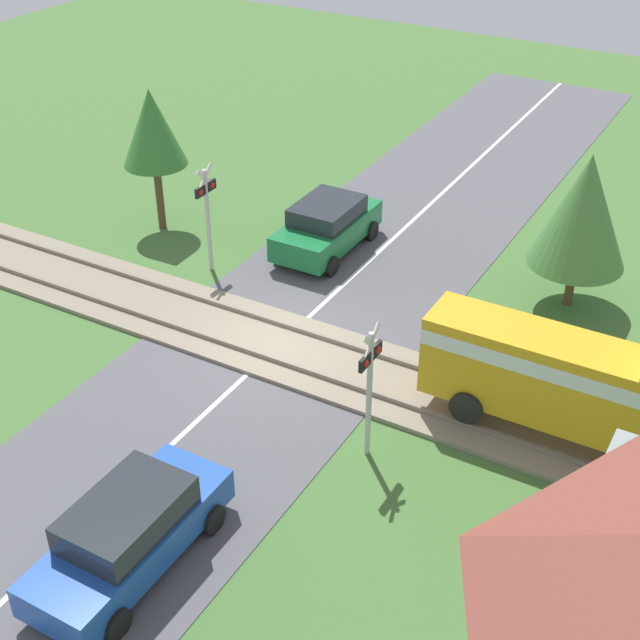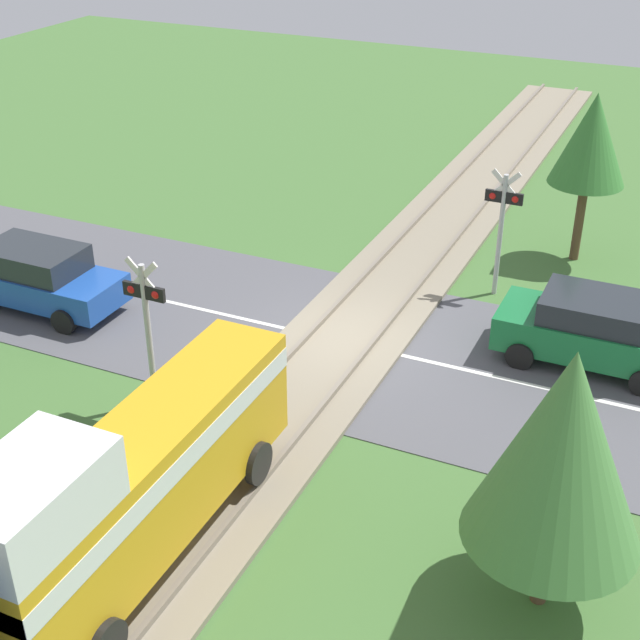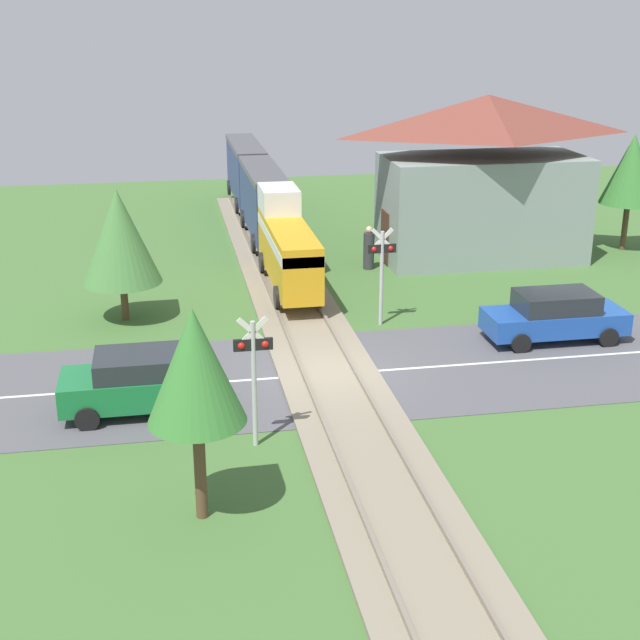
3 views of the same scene
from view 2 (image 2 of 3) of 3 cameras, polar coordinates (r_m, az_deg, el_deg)
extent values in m
plane|color=#426B33|center=(19.98, 1.48, -1.45)|extent=(60.00, 60.00, 0.00)
cube|color=#515156|center=(19.98, 1.48, -1.43)|extent=(48.00, 6.40, 0.02)
cube|color=silver|center=(19.97, 1.48, -1.40)|extent=(48.00, 0.12, 0.00)
cube|color=gray|center=(19.95, 1.48, -1.30)|extent=(2.80, 48.00, 0.12)
cube|color=slate|center=(19.66, 3.41, -1.44)|extent=(0.10, 48.00, 0.12)
cube|color=slate|center=(20.15, -0.40, -0.58)|extent=(0.10, 48.00, 0.12)
cube|color=gold|center=(13.75, -11.03, -10.10)|extent=(1.35, 6.67, 1.90)
cube|color=silver|center=(13.43, -11.24, -8.37)|extent=(1.37, 6.67, 0.36)
cube|color=silver|center=(11.58, -18.12, -10.88)|extent=(1.35, 2.13, 0.90)
cylinder|color=black|center=(15.41, -3.94, -9.14)|extent=(0.14, 0.76, 0.76)
cylinder|color=black|center=(16.03, -8.53, -7.74)|extent=(0.14, 0.76, 0.76)
cylinder|color=black|center=(13.60, -18.56, -17.27)|extent=(0.14, 0.76, 0.76)
cube|color=#197038|center=(19.78, 16.92, -0.91)|extent=(3.91, 1.73, 0.75)
cube|color=#23282D|center=(19.49, 17.19, 0.71)|extent=(2.15, 1.59, 0.52)
cylinder|color=black|center=(19.37, 12.67, -2.27)|extent=(0.60, 0.18, 0.60)
cylinder|color=black|center=(20.85, 13.77, -0.01)|extent=(0.60, 0.18, 0.60)
cube|color=#1E4CA8|center=(22.26, -17.67, 2.30)|extent=(4.29, 1.63, 0.67)
cube|color=#23282D|center=(22.00, -17.91, 3.76)|extent=(2.36, 1.50, 0.58)
cylinder|color=black|center=(22.11, -13.45, 1.77)|extent=(0.60, 0.18, 0.60)
cylinder|color=black|center=(21.02, -16.08, -0.10)|extent=(0.60, 0.18, 0.60)
cylinder|color=black|center=(23.82, -18.83, 3.00)|extent=(0.60, 0.18, 0.60)
cylinder|color=#B7B7B7|center=(21.87, 11.44, 5.29)|extent=(0.12, 0.12, 3.09)
cube|color=black|center=(21.50, 11.70, 7.70)|extent=(0.90, 0.08, 0.28)
sphere|color=red|center=(21.45, 12.40, 7.57)|extent=(0.18, 0.18, 0.18)
sphere|color=red|center=(21.55, 11.00, 7.83)|extent=(0.18, 0.18, 0.18)
cube|color=silver|center=(21.39, 11.78, 8.46)|extent=(0.72, 0.04, 0.72)
cube|color=silver|center=(21.39, 11.78, 8.46)|extent=(0.72, 0.04, 0.72)
cylinder|color=#B7B7B7|center=(17.42, -10.89, -1.09)|extent=(0.12, 0.12, 3.09)
cube|color=black|center=(16.95, -11.20, 1.80)|extent=(0.90, 0.08, 0.28)
sphere|color=red|center=(17.10, -11.94, 1.97)|extent=(0.18, 0.18, 0.18)
sphere|color=red|center=(16.81, -10.44, 1.63)|extent=(0.18, 0.18, 0.18)
cube|color=silver|center=(16.82, -11.30, 2.73)|extent=(0.72, 0.04, 0.72)
cube|color=silver|center=(16.82, -11.30, 2.73)|extent=(0.72, 0.04, 0.72)
cylinder|color=brown|center=(13.90, 14.07, -15.11)|extent=(0.24, 0.24, 1.28)
cone|color=#477F3D|center=(12.53, 15.25, -7.94)|extent=(2.54, 2.54, 3.05)
cylinder|color=brown|center=(24.46, 16.24, 6.07)|extent=(0.24, 0.24, 2.14)
cone|color=#387A33|center=(23.73, 16.99, 11.03)|extent=(1.94, 1.94, 2.32)
camera|label=1|loc=(23.16, -57.36, 23.81)|focal=50.00mm
camera|label=3|loc=(38.43, 23.65, 26.40)|focal=50.00mm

